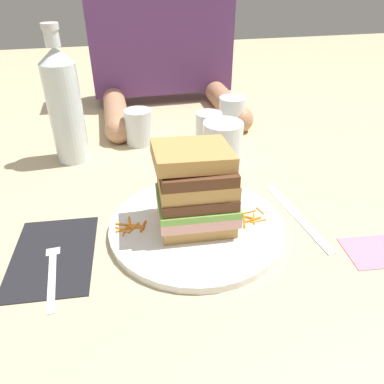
% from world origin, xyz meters
% --- Properties ---
extents(ground_plane, '(3.00, 3.00, 0.00)m').
position_xyz_m(ground_plane, '(0.00, 0.00, 0.00)').
color(ground_plane, '#C6B289').
extents(main_plate, '(0.27, 0.27, 0.01)m').
position_xyz_m(main_plate, '(0.02, -0.01, 0.01)').
color(main_plate, white).
rests_on(main_plate, ground_plane).
extents(sandwich, '(0.12, 0.11, 0.13)m').
position_xyz_m(sandwich, '(0.02, -0.01, 0.08)').
color(sandwich, tan).
rests_on(sandwich, main_plate).
extents(carrot_shred_0, '(0.03, 0.01, 0.00)m').
position_xyz_m(carrot_shred_0, '(-0.08, 0.01, 0.01)').
color(carrot_shred_0, orange).
rests_on(carrot_shred_0, main_plate).
extents(carrot_shred_1, '(0.02, 0.02, 0.00)m').
position_xyz_m(carrot_shred_1, '(-0.10, 0.00, 0.01)').
color(carrot_shred_1, orange).
rests_on(carrot_shred_1, main_plate).
extents(carrot_shred_2, '(0.03, 0.01, 0.00)m').
position_xyz_m(carrot_shred_2, '(-0.09, -0.00, 0.01)').
color(carrot_shred_2, orange).
rests_on(carrot_shred_2, main_plate).
extents(carrot_shred_3, '(0.02, 0.01, 0.00)m').
position_xyz_m(carrot_shred_3, '(-0.07, -0.00, 0.01)').
color(carrot_shred_3, orange).
rests_on(carrot_shred_3, main_plate).
extents(carrot_shred_4, '(0.02, 0.02, 0.00)m').
position_xyz_m(carrot_shred_4, '(-0.08, -0.00, 0.01)').
color(carrot_shred_4, orange).
rests_on(carrot_shred_4, main_plate).
extents(carrot_shred_5, '(0.01, 0.03, 0.00)m').
position_xyz_m(carrot_shred_5, '(-0.06, -0.00, 0.01)').
color(carrot_shred_5, orange).
rests_on(carrot_shred_5, main_plate).
extents(carrot_shred_6, '(0.00, 0.03, 0.00)m').
position_xyz_m(carrot_shred_6, '(-0.08, 0.02, 0.01)').
color(carrot_shred_6, orange).
rests_on(carrot_shred_6, main_plate).
extents(carrot_shred_7, '(0.01, 0.02, 0.00)m').
position_xyz_m(carrot_shred_7, '(-0.09, -0.01, 0.01)').
color(carrot_shred_7, orange).
rests_on(carrot_shred_7, main_plate).
extents(carrot_shred_8, '(0.03, 0.02, 0.00)m').
position_xyz_m(carrot_shred_8, '(-0.09, 0.01, 0.01)').
color(carrot_shred_8, orange).
rests_on(carrot_shred_8, main_plate).
extents(carrot_shred_9, '(0.01, 0.02, 0.00)m').
position_xyz_m(carrot_shred_9, '(0.13, -0.00, 0.01)').
color(carrot_shred_9, orange).
rests_on(carrot_shred_9, main_plate).
extents(carrot_shred_10, '(0.01, 0.03, 0.00)m').
position_xyz_m(carrot_shred_10, '(0.09, -0.02, 0.01)').
color(carrot_shred_10, orange).
rests_on(carrot_shred_10, main_plate).
extents(carrot_shred_11, '(0.02, 0.02, 0.00)m').
position_xyz_m(carrot_shred_11, '(0.10, -0.01, 0.01)').
color(carrot_shred_11, orange).
rests_on(carrot_shred_11, main_plate).
extents(carrot_shred_12, '(0.03, 0.01, 0.00)m').
position_xyz_m(carrot_shred_12, '(0.11, -0.00, 0.01)').
color(carrot_shred_12, orange).
rests_on(carrot_shred_12, main_plate).
extents(carrot_shred_13, '(0.03, 0.01, 0.00)m').
position_xyz_m(carrot_shred_13, '(0.11, -0.02, 0.01)').
color(carrot_shred_13, orange).
rests_on(carrot_shred_13, main_plate).
extents(carrot_shred_14, '(0.03, 0.00, 0.00)m').
position_xyz_m(carrot_shred_14, '(0.12, -0.03, 0.01)').
color(carrot_shred_14, orange).
rests_on(carrot_shred_14, main_plate).
extents(carrot_shred_15, '(0.01, 0.03, 0.00)m').
position_xyz_m(carrot_shred_15, '(0.11, -0.02, 0.01)').
color(carrot_shred_15, orange).
rests_on(carrot_shred_15, main_plate).
extents(napkin_dark, '(0.13, 0.18, 0.00)m').
position_xyz_m(napkin_dark, '(-0.20, -0.02, 0.00)').
color(napkin_dark, black).
rests_on(napkin_dark, ground_plane).
extents(fork, '(0.02, 0.17, 0.00)m').
position_xyz_m(fork, '(-0.20, -0.04, 0.00)').
color(fork, silver).
rests_on(fork, napkin_dark).
extents(knife, '(0.03, 0.20, 0.00)m').
position_xyz_m(knife, '(0.19, -0.02, 0.00)').
color(knife, silver).
rests_on(knife, ground_plane).
extents(juice_glass, '(0.08, 0.08, 0.09)m').
position_xyz_m(juice_glass, '(0.12, 0.19, 0.04)').
color(juice_glass, white).
rests_on(juice_glass, ground_plane).
extents(water_bottle, '(0.07, 0.07, 0.27)m').
position_xyz_m(water_bottle, '(-0.18, 0.29, 0.12)').
color(water_bottle, silver).
rests_on(water_bottle, ground_plane).
extents(empty_tumbler_0, '(0.06, 0.06, 0.07)m').
position_xyz_m(empty_tumbler_0, '(0.12, 0.30, 0.04)').
color(empty_tumbler_0, silver).
rests_on(empty_tumbler_0, ground_plane).
extents(empty_tumbler_1, '(0.06, 0.06, 0.08)m').
position_xyz_m(empty_tumbler_1, '(0.20, 0.36, 0.04)').
color(empty_tumbler_1, silver).
rests_on(empty_tumbler_1, ground_plane).
extents(empty_tumbler_2, '(0.06, 0.06, 0.08)m').
position_xyz_m(empty_tumbler_2, '(-0.03, 0.34, 0.04)').
color(empty_tumbler_2, silver).
rests_on(empty_tumbler_2, ground_plane).
extents(napkin_pink, '(0.09, 0.08, 0.00)m').
position_xyz_m(napkin_pink, '(0.27, -0.12, 0.00)').
color(napkin_pink, pink).
rests_on(napkin_pink, ground_plane).
extents(diner_across, '(0.40, 0.40, 0.50)m').
position_xyz_m(diner_across, '(0.07, 0.62, 0.22)').
color(diner_across, tan).
rests_on(diner_across, ground_plane).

